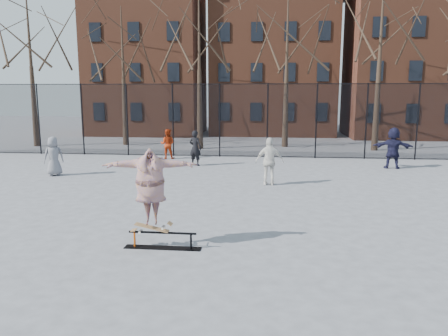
# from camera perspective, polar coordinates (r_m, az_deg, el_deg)

# --- Properties ---
(ground) EXTENTS (100.00, 100.00, 0.00)m
(ground) POSITION_cam_1_polar(r_m,az_deg,el_deg) (11.40, -1.03, -8.25)
(ground) COLOR slate
(skate_rail) EXTENTS (1.79, 0.27, 0.39)m
(skate_rail) POSITION_cam_1_polar(r_m,az_deg,el_deg) (10.28, -8.02, -9.51)
(skate_rail) COLOR black
(skate_rail) RESTS_ON ground
(skateboard) EXTENTS (0.86, 0.20, 0.10)m
(skateboard) POSITION_cam_1_polar(r_m,az_deg,el_deg) (10.25, -9.40, -7.89)
(skateboard) COLOR olive
(skateboard) RESTS_ON skate_rail
(skater) EXTENTS (2.21, 0.97, 1.74)m
(skater) POSITION_cam_1_polar(r_m,az_deg,el_deg) (10.01, -9.55, -2.86)
(skater) COLOR #5C378B
(skater) RESTS_ON skateboard
(bystander_grey) EXTENTS (0.98, 0.91, 1.68)m
(bystander_grey) POSITION_cam_1_polar(r_m,az_deg,el_deg) (20.00, -21.36, 1.45)
(bystander_grey) COLOR slate
(bystander_grey) RESTS_ON ground
(bystander_black) EXTENTS (0.73, 0.59, 1.71)m
(bystander_black) POSITION_cam_1_polar(r_m,az_deg,el_deg) (21.21, -3.78, 2.62)
(bystander_black) COLOR black
(bystander_black) RESTS_ON ground
(bystander_red) EXTENTS (0.78, 0.61, 1.59)m
(bystander_red) POSITION_cam_1_polar(r_m,az_deg,el_deg) (23.55, -7.39, 3.14)
(bystander_red) COLOR #A22C0E
(bystander_red) RESTS_ON ground
(bystander_white) EXTENTS (1.08, 0.46, 1.84)m
(bystander_white) POSITION_cam_1_polar(r_m,az_deg,el_deg) (16.80, 5.98, 0.86)
(bystander_white) COLOR silver
(bystander_white) RESTS_ON ground
(bystander_navy) EXTENTS (1.86, 0.88, 1.93)m
(bystander_navy) POSITION_cam_1_polar(r_m,az_deg,el_deg) (21.84, 21.21, 2.46)
(bystander_navy) COLOR #191932
(bystander_navy) RESTS_ON ground
(fence) EXTENTS (34.03, 0.07, 4.00)m
(fence) POSITION_cam_1_polar(r_m,az_deg,el_deg) (23.83, 2.76, 6.33)
(fence) COLOR black
(fence) RESTS_ON ground
(tree_row) EXTENTS (33.66, 7.46, 10.67)m
(tree_row) POSITION_cam_1_polar(r_m,az_deg,el_deg) (28.20, 2.85, 17.69)
(tree_row) COLOR black
(tree_row) RESTS_ON ground
(rowhouses) EXTENTS (29.00, 7.00, 13.00)m
(rowhouses) POSITION_cam_1_polar(r_m,az_deg,el_deg) (36.84, 5.17, 13.83)
(rowhouses) COLOR brown
(rowhouses) RESTS_ON ground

